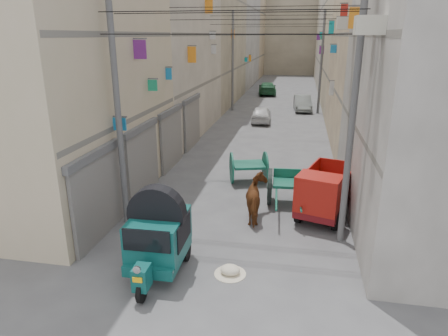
% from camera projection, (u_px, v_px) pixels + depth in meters
% --- Properties ---
extents(building_row_left, '(8.00, 62.00, 14.00)m').
position_uv_depth(building_row_left, '(199.00, 32.00, 38.88)').
color(building_row_left, tan).
rests_on(building_row_left, ground).
extents(building_row_right, '(8.00, 62.00, 14.00)m').
position_uv_depth(building_row_right, '(370.00, 32.00, 36.05)').
color(building_row_right, '#AAA49F').
rests_on(building_row_right, ground).
extents(end_cap_building, '(22.00, 10.00, 13.00)m').
position_uv_depth(end_cap_building, '(291.00, 33.00, 67.15)').
color(end_cap_building, tan).
rests_on(end_cap_building, ground).
extents(shutters_left, '(0.18, 14.40, 2.88)m').
position_uv_depth(shutters_left, '(159.00, 147.00, 17.60)').
color(shutters_left, '#4E4E53').
rests_on(shutters_left, ground).
extents(signboards, '(8.22, 40.52, 5.67)m').
position_uv_depth(signboards, '(269.00, 78.00, 26.81)').
color(signboards, '#1A9063').
rests_on(signboards, ground).
extents(utility_poles, '(7.40, 22.20, 8.00)m').
position_uv_depth(utility_poles, '(263.00, 76.00, 22.28)').
color(utility_poles, '#515153').
rests_on(utility_poles, ground).
extents(overhead_cables, '(7.40, 22.52, 1.12)m').
position_uv_depth(overhead_cables, '(260.00, 22.00, 18.99)').
color(overhead_cables, black).
rests_on(overhead_cables, ground).
extents(auto_rickshaw, '(1.57, 2.70, 1.89)m').
position_uv_depth(auto_rickshaw, '(158.00, 234.00, 10.67)').
color(auto_rickshaw, black).
rests_on(auto_rickshaw, ground).
extents(tonga_cart, '(1.53, 3.15, 1.40)m').
position_uv_depth(tonga_cart, '(287.00, 186.00, 15.10)').
color(tonga_cart, black).
rests_on(tonga_cart, ground).
extents(mini_truck, '(2.32, 3.51, 1.82)m').
position_uv_depth(mini_truck, '(323.00, 195.00, 13.90)').
color(mini_truck, black).
rests_on(mini_truck, ground).
extents(second_cart, '(1.87, 1.74, 1.37)m').
position_uv_depth(second_cart, '(249.00, 167.00, 17.37)').
color(second_cart, '#12523F').
rests_on(second_cart, ground).
extents(feed_sack, '(0.54, 0.43, 0.27)m').
position_uv_depth(feed_sack, '(230.00, 270.00, 10.80)').
color(feed_sack, beige).
rests_on(feed_sack, ground).
extents(horse, '(1.14, 1.94, 1.54)m').
position_uv_depth(horse, '(258.00, 199.00, 13.84)').
color(horse, brown).
rests_on(horse, ground).
extents(distant_car_white, '(1.63, 3.59, 1.19)m').
position_uv_depth(distant_car_white, '(261.00, 114.00, 29.57)').
color(distant_car_white, silver).
rests_on(distant_car_white, ground).
extents(distant_car_grey, '(1.67, 3.97, 1.27)m').
position_uv_depth(distant_car_grey, '(302.00, 103.00, 34.13)').
color(distant_car_grey, slate).
rests_on(distant_car_grey, ground).
extents(distant_car_green, '(2.31, 4.72, 1.32)m').
position_uv_depth(distant_car_green, '(267.00, 88.00, 43.43)').
color(distant_car_green, '#1B512E').
rests_on(distant_car_green, ground).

